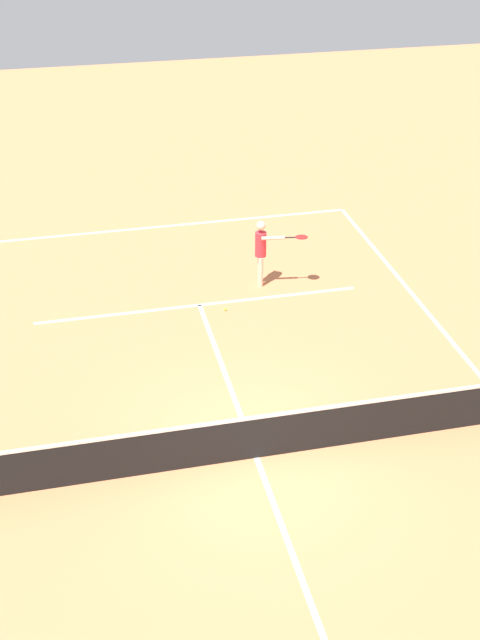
% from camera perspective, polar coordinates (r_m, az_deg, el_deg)
% --- Properties ---
extents(ground_plane, '(60.00, 60.00, 0.00)m').
position_cam_1_polar(ground_plane, '(15.72, 1.12, -9.34)').
color(ground_plane, '#D37A4C').
extents(court_lines, '(10.67, 21.29, 0.01)m').
position_cam_1_polar(court_lines, '(15.71, 1.12, -9.34)').
color(court_lines, white).
rests_on(court_lines, ground).
extents(tennis_net, '(11.27, 0.10, 1.07)m').
position_cam_1_polar(tennis_net, '(15.40, 1.14, -7.93)').
color(tennis_net, '#4C4C51').
rests_on(tennis_net, ground).
extents(player_serving, '(1.27, 0.72, 1.75)m').
position_cam_1_polar(player_serving, '(20.84, 1.56, 4.96)').
color(player_serving, beige).
rests_on(player_serving, ground).
extents(tennis_ball, '(0.07, 0.07, 0.07)m').
position_cam_1_polar(tennis_ball, '(20.14, -1.01, 0.73)').
color(tennis_ball, '#CCE033').
rests_on(tennis_ball, ground).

